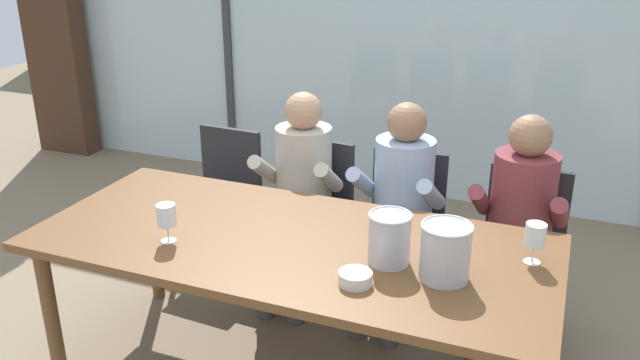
{
  "coord_description": "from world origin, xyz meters",
  "views": [
    {
      "loc": [
        1.08,
        -2.34,
        2.07
      ],
      "look_at": [
        0.0,
        0.35,
        0.91
      ],
      "focal_mm": 36.62,
      "sensor_mm": 36.0,
      "label": 1
    }
  ],
  "objects_px": {
    "chair_center": "(404,218)",
    "wine_glass_by_left_taster": "(167,217)",
    "chair_near_curtain": "(223,189)",
    "person_maroon_top": "(519,218)",
    "ice_bucket_secondary": "(445,251)",
    "dining_table": "(291,253)",
    "chair_right_of_center": "(522,240)",
    "person_beige_jumper": "(299,184)",
    "person_pale_blue_shirt": "(398,200)",
    "ice_bucket_primary": "(389,238)",
    "chair_left_of_center": "(313,204)",
    "wine_glass_near_bucket": "(535,237)",
    "tasting_bowl": "(355,278)"
  },
  "relations": [
    {
      "from": "person_maroon_top",
      "to": "wine_glass_near_bucket",
      "type": "distance_m",
      "value": 0.64
    },
    {
      "from": "chair_left_of_center",
      "to": "wine_glass_near_bucket",
      "type": "bearing_deg",
      "value": -24.04
    },
    {
      "from": "dining_table",
      "to": "chair_right_of_center",
      "type": "height_order",
      "value": "chair_right_of_center"
    },
    {
      "from": "person_beige_jumper",
      "to": "wine_glass_near_bucket",
      "type": "xyz_separation_m",
      "value": [
        1.3,
        -0.6,
        0.2
      ]
    },
    {
      "from": "person_beige_jumper",
      "to": "ice_bucket_primary",
      "type": "relative_size",
      "value": 5.53
    },
    {
      "from": "wine_glass_near_bucket",
      "to": "person_maroon_top",
      "type": "bearing_deg",
      "value": 100.01
    },
    {
      "from": "chair_left_of_center",
      "to": "tasting_bowl",
      "type": "distance_m",
      "value": 1.38
    },
    {
      "from": "chair_center",
      "to": "wine_glass_by_left_taster",
      "type": "xyz_separation_m",
      "value": [
        -0.77,
        -1.14,
        0.37
      ]
    },
    {
      "from": "chair_center",
      "to": "person_beige_jumper",
      "type": "bearing_deg",
      "value": -169.51
    },
    {
      "from": "dining_table",
      "to": "chair_right_of_center",
      "type": "xyz_separation_m",
      "value": [
        0.92,
        0.89,
        -0.18
      ]
    },
    {
      "from": "person_beige_jumper",
      "to": "wine_glass_by_left_taster",
      "type": "distance_m",
      "value": 1.03
    },
    {
      "from": "dining_table",
      "to": "wine_glass_near_bucket",
      "type": "relative_size",
      "value": 13.21
    },
    {
      "from": "wine_glass_by_left_taster",
      "to": "person_beige_jumper",
      "type": "bearing_deg",
      "value": 79.32
    },
    {
      "from": "chair_right_of_center",
      "to": "wine_glass_near_bucket",
      "type": "bearing_deg",
      "value": -81.75
    },
    {
      "from": "chair_right_of_center",
      "to": "ice_bucket_secondary",
      "type": "relative_size",
      "value": 3.82
    },
    {
      "from": "chair_near_curtain",
      "to": "wine_glass_near_bucket",
      "type": "bearing_deg",
      "value": -18.5
    },
    {
      "from": "dining_table",
      "to": "person_maroon_top",
      "type": "xyz_separation_m",
      "value": [
        0.9,
        0.78,
        -0.01
      ]
    },
    {
      "from": "wine_glass_by_left_taster",
      "to": "dining_table",
      "type": "bearing_deg",
      "value": 24.23
    },
    {
      "from": "chair_near_curtain",
      "to": "person_maroon_top",
      "type": "distance_m",
      "value": 1.79
    },
    {
      "from": "person_maroon_top",
      "to": "ice_bucket_secondary",
      "type": "height_order",
      "value": "person_maroon_top"
    },
    {
      "from": "chair_right_of_center",
      "to": "ice_bucket_primary",
      "type": "distance_m",
      "value": 1.1
    },
    {
      "from": "ice_bucket_secondary",
      "to": "wine_glass_by_left_taster",
      "type": "height_order",
      "value": "ice_bucket_secondary"
    },
    {
      "from": "chair_near_curtain",
      "to": "person_maroon_top",
      "type": "relative_size",
      "value": 0.73
    },
    {
      "from": "person_beige_jumper",
      "to": "person_pale_blue_shirt",
      "type": "xyz_separation_m",
      "value": [
        0.58,
        0.0,
        0.0
      ]
    },
    {
      "from": "ice_bucket_primary",
      "to": "wine_glass_near_bucket",
      "type": "relative_size",
      "value": 1.24
    },
    {
      "from": "chair_left_of_center",
      "to": "chair_center",
      "type": "relative_size",
      "value": 1.0
    },
    {
      "from": "person_beige_jumper",
      "to": "tasting_bowl",
      "type": "relative_size",
      "value": 9.07
    },
    {
      "from": "wine_glass_near_bucket",
      "to": "chair_center",
      "type": "bearing_deg",
      "value": 134.18
    },
    {
      "from": "chair_near_curtain",
      "to": "person_maroon_top",
      "type": "xyz_separation_m",
      "value": [
        1.78,
        -0.14,
        0.17
      ]
    },
    {
      "from": "chair_right_of_center",
      "to": "ice_bucket_primary",
      "type": "xyz_separation_m",
      "value": [
        -0.46,
        -0.93,
        0.36
      ]
    },
    {
      "from": "person_maroon_top",
      "to": "ice_bucket_secondary",
      "type": "bearing_deg",
      "value": -100.52
    },
    {
      "from": "ice_bucket_primary",
      "to": "tasting_bowl",
      "type": "height_order",
      "value": "ice_bucket_primary"
    },
    {
      "from": "chair_left_of_center",
      "to": "ice_bucket_secondary",
      "type": "xyz_separation_m",
      "value": [
        0.97,
        -1.0,
        0.37
      ]
    },
    {
      "from": "chair_left_of_center",
      "to": "tasting_bowl",
      "type": "xyz_separation_m",
      "value": [
        0.66,
        -1.18,
        0.28
      ]
    },
    {
      "from": "person_pale_blue_shirt",
      "to": "wine_glass_by_left_taster",
      "type": "height_order",
      "value": "person_pale_blue_shirt"
    },
    {
      "from": "person_maroon_top",
      "to": "chair_near_curtain",
      "type": "bearing_deg",
      "value": 178.24
    },
    {
      "from": "chair_left_of_center",
      "to": "dining_table",
      "type": "bearing_deg",
      "value": -67.2
    },
    {
      "from": "dining_table",
      "to": "chair_right_of_center",
      "type": "bearing_deg",
      "value": 44.01
    },
    {
      "from": "chair_near_curtain",
      "to": "tasting_bowl",
      "type": "height_order",
      "value": "chair_near_curtain"
    },
    {
      "from": "chair_left_of_center",
      "to": "chair_center",
      "type": "bearing_deg",
      "value": 6.15
    },
    {
      "from": "dining_table",
      "to": "wine_glass_by_left_taster",
      "type": "distance_m",
      "value": 0.56
    },
    {
      "from": "ice_bucket_primary",
      "to": "person_maroon_top",
      "type": "bearing_deg",
      "value": 61.68
    },
    {
      "from": "chair_left_of_center",
      "to": "wine_glass_near_bucket",
      "type": "xyz_separation_m",
      "value": [
        1.28,
        -0.75,
        0.37
      ]
    },
    {
      "from": "person_beige_jumper",
      "to": "ice_bucket_secondary",
      "type": "xyz_separation_m",
      "value": [
        0.99,
        -0.86,
        0.2
      ]
    },
    {
      "from": "chair_center",
      "to": "person_beige_jumper",
      "type": "xyz_separation_m",
      "value": [
        -0.58,
        -0.14,
        0.17
      ]
    },
    {
      "from": "dining_table",
      "to": "wine_glass_near_bucket",
      "type": "bearing_deg",
      "value": 9.84
    },
    {
      "from": "person_beige_jumper",
      "to": "tasting_bowl",
      "type": "distance_m",
      "value": 1.24
    },
    {
      "from": "person_maroon_top",
      "to": "ice_bucket_primary",
      "type": "relative_size",
      "value": 5.53
    },
    {
      "from": "chair_center",
      "to": "tasting_bowl",
      "type": "xyz_separation_m",
      "value": [
        0.11,
        -1.18,
        0.28
      ]
    },
    {
      "from": "chair_left_of_center",
      "to": "ice_bucket_primary",
      "type": "xyz_separation_m",
      "value": [
        0.73,
        -0.96,
        0.36
      ]
    }
  ]
}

